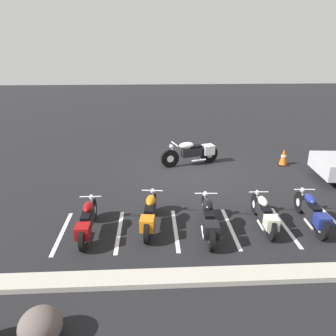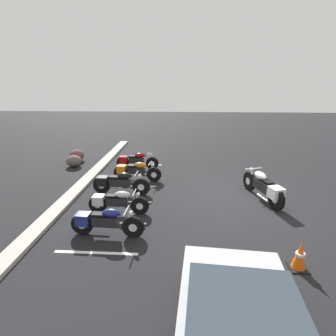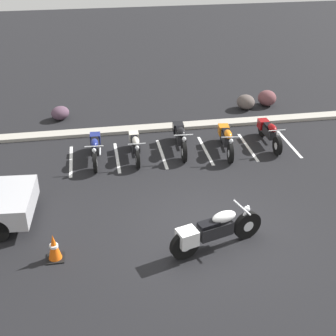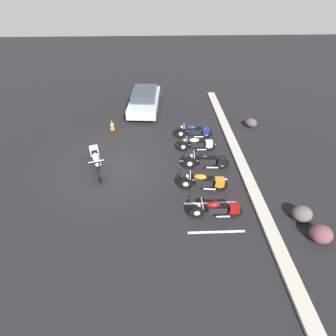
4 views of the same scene
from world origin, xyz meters
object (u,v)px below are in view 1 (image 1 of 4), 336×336
object	(u,v)px
parked_bike_2	(208,219)
parked_bike_1	(264,214)
motorcycle_white_featured	(193,152)
parked_bike_0	(312,212)
traffic_cone	(284,157)
parked_bike_3	(150,214)
parked_bike_4	(87,221)
landscape_rock_0	(40,326)

from	to	relation	value
parked_bike_2	parked_bike_1	bearing A→B (deg)	-76.73
motorcycle_white_featured	parked_bike_0	world-z (taller)	motorcycle_white_featured
parked_bike_2	traffic_cone	distance (m)	6.38
motorcycle_white_featured	parked_bike_3	world-z (taller)	motorcycle_white_featured
parked_bike_3	traffic_cone	size ratio (longest dim) A/B	3.06
motorcycle_white_featured	traffic_cone	distance (m)	3.67
motorcycle_white_featured	parked_bike_1	bearing A→B (deg)	87.67
parked_bike_2	parked_bike_0	bearing A→B (deg)	-81.45
parked_bike_0	parked_bike_3	distance (m)	4.29
parked_bike_0	parked_bike_2	size ratio (longest dim) A/B	0.94
parked_bike_4	parked_bike_3	bearing A→B (deg)	-80.59
parked_bike_1	landscape_rock_0	distance (m)	5.83
motorcycle_white_featured	parked_bike_3	bearing A→B (deg)	53.98
motorcycle_white_featured	parked_bike_2	xyz separation A→B (m)	(0.27, 5.28, -0.06)
parked_bike_0	parked_bike_2	world-z (taller)	parked_bike_2
parked_bike_4	traffic_cone	size ratio (longest dim) A/B	3.00
motorcycle_white_featured	landscape_rock_0	distance (m)	9.04
parked_bike_4	motorcycle_white_featured	bearing A→B (deg)	-32.47
landscape_rock_0	traffic_cone	distance (m)	10.80
parked_bike_0	landscape_rock_0	bearing A→B (deg)	121.20
parked_bike_3	parked_bike_4	bearing A→B (deg)	105.66
parked_bike_4	parked_bike_1	bearing A→B (deg)	-87.77
parked_bike_0	landscape_rock_0	distance (m)	6.92
motorcycle_white_featured	parked_bike_2	distance (m)	5.29
parked_bike_0	parked_bike_4	xyz separation A→B (m)	(5.86, 0.16, 0.00)
parked_bike_0	parked_bike_4	bearing A→B (deg)	94.19
motorcycle_white_featured	parked_bike_4	distance (m)	6.14
parked_bike_2	landscape_rock_0	bearing A→B (deg)	136.27
parked_bike_4	parked_bike_0	bearing A→B (deg)	-88.32
traffic_cone	parked_bike_2	bearing A→B (deg)	52.05
parked_bike_1	motorcycle_white_featured	bearing A→B (deg)	15.25
parked_bike_2	landscape_rock_0	size ratio (longest dim) A/B	2.94
parked_bike_2	parked_bike_3	distance (m)	1.52
parked_bike_3	landscape_rock_0	world-z (taller)	parked_bike_3
parked_bike_2	parked_bike_3	xyz separation A→B (m)	(1.47, -0.36, -0.02)
traffic_cone	parked_bike_4	bearing A→B (deg)	35.26
parked_bike_1	parked_bike_3	xyz separation A→B (m)	(3.01, -0.09, 0.03)
parked_bike_1	traffic_cone	xyz separation A→B (m)	(-2.39, -4.76, -0.09)
parked_bike_0	parked_bike_1	distance (m)	1.28
parked_bike_3	parked_bike_4	xyz separation A→B (m)	(1.57, 0.26, -0.01)
parked_bike_0	parked_bike_3	bearing A→B (deg)	91.34
parked_bike_1	traffic_cone	world-z (taller)	parked_bike_1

